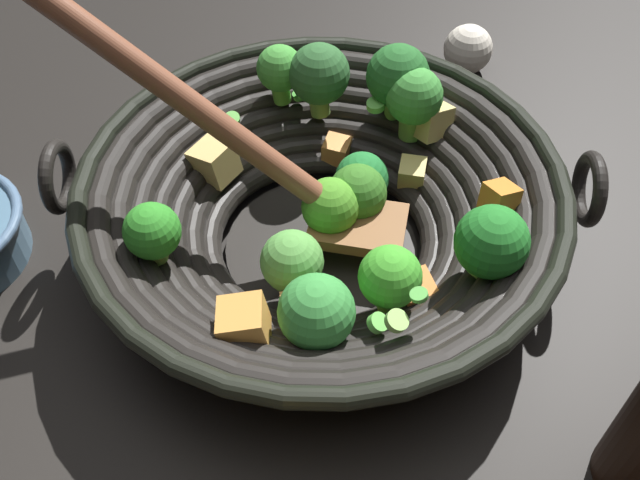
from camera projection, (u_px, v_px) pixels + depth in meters
The scene contains 3 objects.
ground_plane at pixel (321, 254), 0.56m from camera, with size 4.00×4.00×0.00m, color black.
wok at pixel (323, 204), 0.52m from camera, with size 0.40×0.35×0.25m.
garlic_bulb at pixel (468, 49), 0.70m from camera, with size 0.05×0.05×0.05m, color silver.
Camera 1 is at (0.10, 0.35, 0.43)m, focal length 40.18 mm.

